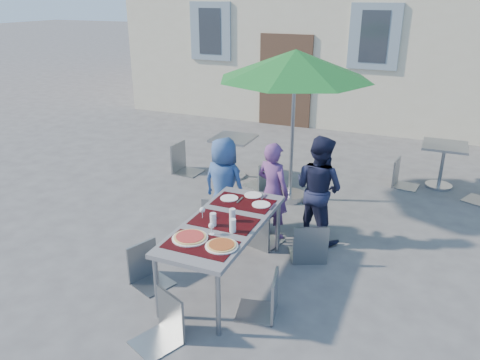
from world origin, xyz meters
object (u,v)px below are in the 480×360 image
at_px(dining_table, 224,226).
at_px(pizza_near_right, 222,245).
at_px(pizza_near_left, 190,237).
at_px(chair_2, 311,219).
at_px(child_1, 273,191).
at_px(chair_0, 218,195).
at_px(chair_3, 145,242).
at_px(child_0, 224,184).
at_px(bg_chair_r_0, 262,159).
at_px(cafe_table_0, 233,150).
at_px(chair_1, 261,208).
at_px(patio_umbrella, 295,66).
at_px(bg_chair_l_0, 182,140).
at_px(cafe_table_1, 443,158).
at_px(chair_4, 266,271).
at_px(child_2, 319,189).
at_px(chair_5, 161,293).
at_px(bg_chair_l_1, 404,157).

distance_m(dining_table, pizza_near_right, 0.56).
height_order(pizza_near_left, chair_2, chair_2).
distance_m(child_1, chair_0, 0.76).
bearing_deg(pizza_near_left, chair_3, 169.55).
bearing_deg(child_0, bg_chair_r_0, -80.32).
bearing_deg(cafe_table_0, chair_3, -82.49).
bearing_deg(cafe_table_0, chair_1, -58.00).
xyz_separation_m(pizza_near_left, chair_1, (0.24, 1.40, -0.23)).
xyz_separation_m(patio_umbrella, bg_chair_l_0, (-2.18, 0.40, -1.49)).
xyz_separation_m(child_0, cafe_table_1, (2.74, 2.80, -0.14)).
height_order(child_0, bg_chair_r_0, child_0).
bearing_deg(pizza_near_left, child_0, 103.64).
distance_m(pizza_near_left, chair_0, 1.65).
xyz_separation_m(child_1, bg_chair_r_0, (-0.74, 1.57, -0.16)).
distance_m(pizza_near_left, child_0, 1.74).
distance_m(chair_0, cafe_table_1, 4.03).
height_order(dining_table, bg_chair_l_0, bg_chair_l_0).
height_order(dining_table, chair_4, chair_4).
xyz_separation_m(chair_0, chair_2, (1.37, -0.28, 0.03)).
relative_size(child_2, bg_chair_l_0, 1.39).
height_order(dining_table, pizza_near_left, pizza_near_left).
xyz_separation_m(child_2, chair_0, (-1.30, -0.32, -0.18)).
height_order(chair_3, chair_4, chair_4).
height_order(chair_5, cafe_table_1, chair_5).
height_order(chair_0, chair_1, chair_1).
relative_size(child_1, chair_0, 1.46).
bearing_deg(dining_table, chair_4, -31.62).
bearing_deg(pizza_near_right, chair_1, 95.03).
xyz_separation_m(child_2, chair_4, (-0.06, -1.80, -0.20)).
relative_size(chair_1, bg_chair_l_0, 0.89).
bearing_deg(child_0, chair_4, 135.24).
xyz_separation_m(pizza_near_left, bg_chair_r_0, (-0.45, 3.27, -0.27)).
distance_m(pizza_near_left, cafe_table_1, 5.06).
bearing_deg(dining_table, chair_2, 46.27).
bearing_deg(cafe_table_1, chair_3, -124.22).
height_order(child_1, chair_3, child_1).
height_order(child_1, chair_1, child_1).
xyz_separation_m(chair_4, bg_chair_l_1, (0.92, 4.18, -0.00)).
bearing_deg(child_1, bg_chair_r_0, -46.78).
distance_m(child_0, chair_2, 1.39).
bearing_deg(pizza_near_right, chair_5, -117.61).
bearing_deg(patio_umbrella, chair_3, -105.23).
relative_size(child_0, chair_5, 1.46).
distance_m(bg_chair_l_0, cafe_table_1, 4.51).
distance_m(chair_3, bg_chair_l_1, 4.78).
height_order(chair_1, bg_chair_r_0, chair_1).
distance_m(pizza_near_right, chair_0, 1.80).
relative_size(chair_4, cafe_table_1, 1.18).
distance_m(child_2, bg_chair_l_1, 2.54).
distance_m(child_2, bg_chair_r_0, 1.92).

